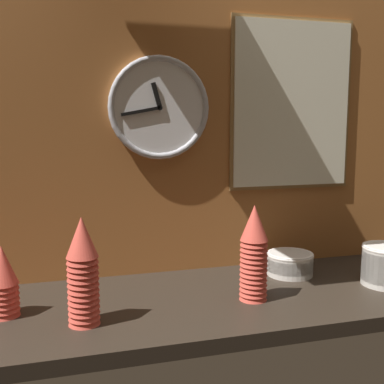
# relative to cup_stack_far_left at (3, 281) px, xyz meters

# --- Properties ---
(ground_plane) EXTENTS (1.60, 0.56, 0.04)m
(ground_plane) POSITION_rel_cup_stack_far_left_xyz_m (0.61, 0.00, -0.11)
(ground_plane) COLOR black
(wall_tiled_back) EXTENTS (1.60, 0.03, 1.05)m
(wall_tiled_back) POSITION_rel_cup_stack_far_left_xyz_m (0.61, 0.27, 0.43)
(wall_tiled_back) COLOR #A3602D
(wall_tiled_back) RESTS_ON ground_plane
(cup_stack_far_left) EXTENTS (0.08, 0.08, 0.19)m
(cup_stack_far_left) POSITION_rel_cup_stack_far_left_xyz_m (0.00, 0.00, 0.00)
(cup_stack_far_left) COLOR #DB4C3D
(cup_stack_far_left) RESTS_ON ground_plane
(cup_stack_left) EXTENTS (0.08, 0.08, 0.27)m
(cup_stack_left) POSITION_rel_cup_stack_far_left_xyz_m (0.20, -0.11, 0.04)
(cup_stack_left) COLOR #DB4C3D
(cup_stack_left) RESTS_ON ground_plane
(cup_stack_center_right) EXTENTS (0.08, 0.08, 0.27)m
(cup_stack_center_right) POSITION_rel_cup_stack_far_left_xyz_m (0.67, -0.07, 0.04)
(cup_stack_center_right) COLOR #DB4C3D
(cup_stack_center_right) RESTS_ON ground_plane
(bowl_stack_right) EXTENTS (0.15, 0.15, 0.07)m
(bowl_stack_right) POSITION_rel_cup_stack_far_left_xyz_m (0.87, 0.11, -0.05)
(bowl_stack_right) COLOR beige
(bowl_stack_right) RESTS_ON ground_plane
(wall_clock) EXTENTS (0.33, 0.03, 0.33)m
(wall_clock) POSITION_rel_cup_stack_far_left_xyz_m (0.47, 0.24, 0.45)
(wall_clock) COLOR white
(menu_board) EXTENTS (0.45, 0.01, 0.58)m
(menu_board) POSITION_rel_cup_stack_far_left_xyz_m (0.94, 0.25, 0.47)
(menu_board) COLOR olive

